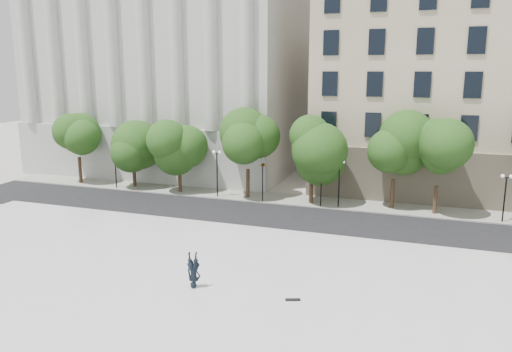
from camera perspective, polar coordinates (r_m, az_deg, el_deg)
The scene contains 12 objects.
ground at distance 26.34m, azimuth -12.58°, elevation -15.23°, with size 160.00×160.00×0.00m, color beige.
plaza at distance 28.57m, azimuth -9.39°, elevation -12.35°, with size 44.00×22.00×0.45m, color white.
street at distance 41.58m, azimuth 0.47°, elevation -4.63°, with size 60.00×8.00×0.02m, color black.
far_sidewalk at distance 47.08m, azimuth 2.81°, elevation -2.59°, with size 60.00×4.00×0.12m, color #A8A59B.
building_west at distance 65.45m, azimuth -8.11°, elevation 12.76°, with size 31.50×27.65×25.60m.
building_east at distance 59.13m, azimuth 26.60°, elevation 10.03°, with size 36.00×26.15×23.00m.
traffic_light_west at distance 45.06m, azimuth 0.76°, elevation 1.46°, with size 0.52×1.69×4.17m.
traffic_light_east at distance 43.70m, azimuth 7.51°, elevation 0.98°, with size 0.56×1.63×4.15m.
person_lying at distance 27.61m, azimuth -7.10°, elevation -12.03°, with size 0.73×0.48×1.99m, color black.
skateboard at distance 26.20m, azimuth 4.23°, elevation -13.92°, with size 0.77×0.20×0.08m, color black.
street_trees at distance 46.21m, azimuth 0.19°, elevation 3.51°, with size 47.14×5.35×7.59m.
lamp_posts at distance 45.06m, azimuth 2.60°, elevation 0.50°, with size 36.77×0.28×4.54m.
Camera 1 is at (12.68, -19.76, 11.95)m, focal length 35.00 mm.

